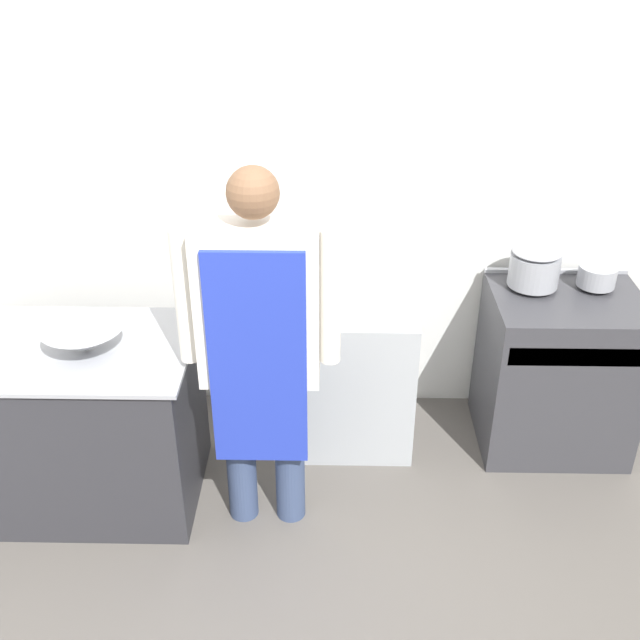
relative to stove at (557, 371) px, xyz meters
The scene contains 9 objects.
ground_plane 1.97m from the stove, 136.67° to the right, with size 14.00×14.00×0.00m, color #5B5651.
wall_back 1.71m from the stove, 164.69° to the left, with size 8.00×0.05×2.70m.
prep_counter 2.55m from the stove, 169.21° to the right, with size 1.34×0.75×0.86m.
stove is the anchor object (origin of this frame).
fridge_unit 1.06m from the stove, behind, with size 0.58×0.60×0.82m.
person_cook 1.73m from the stove, 157.37° to the right, with size 0.69×0.24×1.76m.
mixing_bowl 2.41m from the stove, 167.53° to the right, with size 0.37×0.37×0.12m.
stock_pot 0.60m from the stove, 147.68° to the left, with size 0.25×0.25×0.21m.
sauce_pot 0.55m from the stove, 35.45° to the left, with size 0.19×0.19×0.11m.
Camera 1 is at (0.20, -2.02, 2.65)m, focal length 42.00 mm.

